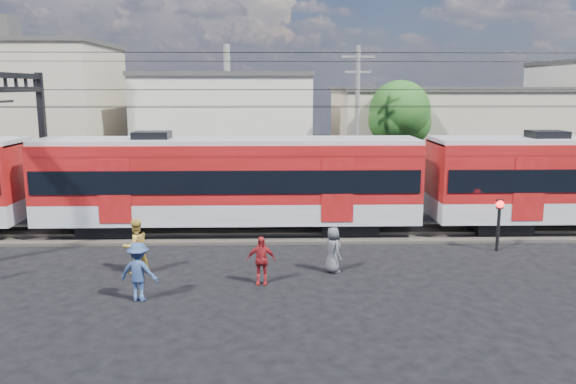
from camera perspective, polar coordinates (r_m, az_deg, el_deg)
name	(u,v)px	position (r m, az deg, el deg)	size (l,w,h in m)	color
ground	(225,304)	(16.98, -6.39, -11.28)	(120.00, 120.00, 0.00)	black
track_bed	(241,233)	(24.55, -4.82, -4.16)	(70.00, 3.40, 0.12)	#2D2823
rail_near	(240,235)	(23.79, -4.93, -4.35)	(70.00, 0.12, 0.12)	#59544C
rail_far	(242,226)	(25.24, -4.72, -3.47)	(70.00, 0.12, 0.12)	#59544C
commuter_train	(234,180)	(24.07, -5.50, 1.23)	(50.30, 3.08, 4.17)	black
catenary	(30,116)	(25.78, -24.73, 7.05)	(70.00, 9.30, 7.52)	black
building_west	(7,111)	(43.80, -26.61, 7.36)	(14.28, 10.20, 9.30)	tan
building_midwest	(228,123)	(42.91, -6.12, 7.03)	(12.24, 12.24, 7.30)	beige
building_mideast	(450,132)	(41.74, 16.12, 5.89)	(16.32, 10.20, 6.30)	tan
utility_pole_mid	(357,120)	(31.07, 7.01, 7.28)	(1.80, 0.24, 8.50)	slate
tree_near	(402,115)	(34.69, 11.53, 7.70)	(3.82, 3.64, 6.72)	#382619
pedestrian_b	(136,246)	(19.97, -15.22, -5.32)	(0.93, 0.72, 1.91)	gold
pedestrian_c	(139,272)	(17.45, -14.93, -7.82)	(1.16, 0.67, 1.80)	navy
pedestrian_d	(261,260)	(18.26, -2.76, -6.94)	(0.94, 0.39, 1.61)	maroon
pedestrian_e	(333,250)	(19.46, 4.58, -5.87)	(0.78, 0.51, 1.59)	#48484D
crossing_signal	(499,215)	(23.19, 20.65, -2.22)	(0.30, 0.30, 2.06)	black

